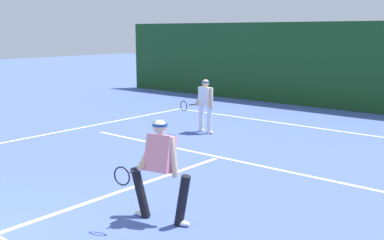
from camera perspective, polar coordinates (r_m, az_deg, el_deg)
The scene contains 7 objects.
court_line_baseline_far at distance 14.91m, azimuth 13.96°, elevation -0.80°, with size 10.58×0.10×0.01m, color white.
court_line_service at distance 11.04m, azimuth 3.38°, elevation -4.55°, with size 8.63×0.10×0.01m, color white.
court_line_centre at distance 8.70m, azimuth -10.01°, elevation -9.00°, with size 0.10×6.40×0.01m, color white.
player_near at distance 7.20m, azimuth -3.96°, elevation -5.67°, with size 1.10×0.89×1.62m.
player_far at distance 13.50m, azimuth 1.59°, elevation 2.00°, with size 0.82×0.83×1.56m.
tennis_ball_extra at distance 15.32m, azimuth -4.49°, elevation -0.09°, with size 0.07×0.07×0.07m, color #D1E033.
back_fence_windscreen at distance 18.08m, azimuth 19.38°, elevation 6.13°, with size 22.95×0.12×3.27m, color #19431E.
Camera 1 is at (6.30, -2.04, 2.93)m, focal length 43.73 mm.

